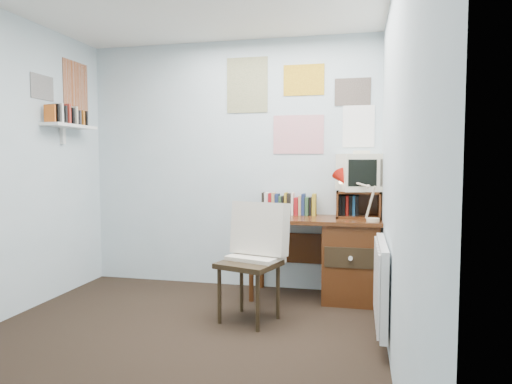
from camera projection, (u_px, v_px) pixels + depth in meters
ground at (160, 353)px, 3.07m from camera, size 3.50×3.50×0.00m
back_wall at (230, 165)px, 4.68m from camera, size 3.00×0.02×2.50m
right_wall at (396, 168)px, 2.65m from camera, size 0.02×3.50×2.50m
desk at (344, 257)px, 4.22m from camera, size 1.20×0.55×0.76m
desk_chair at (249, 264)px, 3.65m from camera, size 0.59×0.58×0.93m
desk_lamp at (373, 198)px, 3.97m from camera, size 0.31×0.28×0.41m
tv_riser at (358, 204)px, 4.27m from camera, size 0.40×0.30×0.25m
crt_tv at (361, 171)px, 4.26m from camera, size 0.49×0.47×0.38m
book_row at (293, 204)px, 4.47m from camera, size 0.60×0.14×0.22m
radiator at (382, 283)px, 3.25m from camera, size 0.09×0.80×0.60m
wall_shelf at (70, 126)px, 4.33m from camera, size 0.20×0.62×0.24m
posters_back at (299, 104)px, 4.48m from camera, size 1.20×0.01×0.90m
posters_left at (60, 86)px, 4.32m from camera, size 0.01×0.70×0.60m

